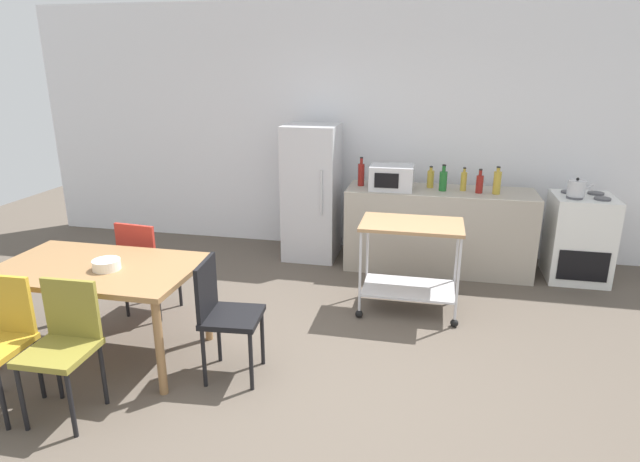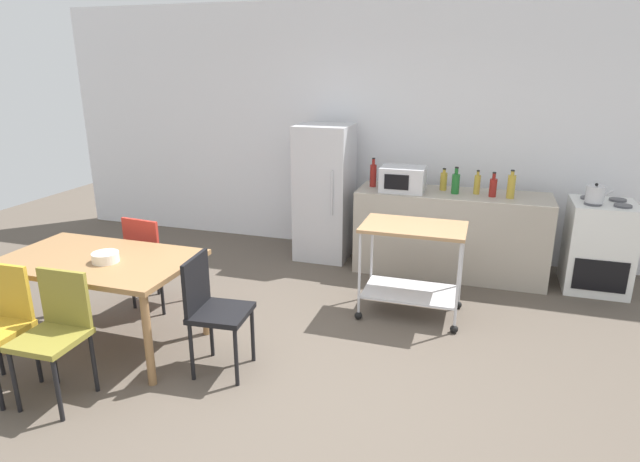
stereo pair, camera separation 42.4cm
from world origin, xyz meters
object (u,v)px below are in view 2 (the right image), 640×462
at_px(bottle_olive_oil, 456,183).
at_px(bottle_hot_sauce, 373,175).
at_px(stove_oven, 598,246).
at_px(kitchen_cart, 412,255).
at_px(chair_olive, 56,328).
at_px(chair_black, 212,306).
at_px(microwave, 403,179).
at_px(bottle_soda, 493,187).
at_px(dining_table, 99,267).
at_px(bottle_sparkling_water, 477,184).
at_px(kettle, 595,194).
at_px(bottle_soy_sauce, 444,181).
at_px(refrigerator, 325,192).
at_px(chair_red, 152,255).
at_px(bottle_sesame_oil, 511,186).
at_px(fruit_bowl, 105,257).

bearing_deg(bottle_olive_oil, bottle_hot_sauce, 175.91).
xyz_separation_m(stove_oven, kitchen_cart, (-1.70, -1.16, 0.12)).
relative_size(chair_olive, chair_black, 1.00).
distance_m(microwave, bottle_soda, 0.92).
xyz_separation_m(dining_table, chair_black, (1.03, -0.07, -0.15)).
bearing_deg(chair_olive, bottle_sparkling_water, 49.43).
height_order(bottle_olive_oil, kettle, bottle_olive_oil).
xyz_separation_m(kitchen_cart, bottle_soy_sauce, (0.13, 1.24, 0.43)).
bearing_deg(refrigerator, microwave, -11.36).
xyz_separation_m(refrigerator, microwave, (0.93, -0.19, 0.25)).
relative_size(chair_red, bottle_hot_sauce, 2.79).
distance_m(chair_black, bottle_sparkling_water, 3.10).
bearing_deg(microwave, chair_black, -111.82).
distance_m(bottle_hot_sauce, microwave, 0.36).
relative_size(kitchen_cart, bottle_sparkling_water, 3.64).
distance_m(bottle_hot_sauce, kettle, 2.20).
relative_size(chair_olive, microwave, 1.93).
bearing_deg(stove_oven, bottle_sesame_oil, -174.51).
distance_m(kitchen_cart, bottle_olive_oil, 1.22).
bearing_deg(bottle_sparkling_water, chair_olive, -129.05).
bearing_deg(chair_black, kettle, -54.13).
bearing_deg(bottle_sparkling_water, bottle_soy_sauce, 167.61).
bearing_deg(bottle_sesame_oil, chair_olive, -133.28).
relative_size(chair_black, bottle_olive_oil, 3.17).
height_order(chair_olive, stove_oven, stove_oven).
distance_m(microwave, kettle, 1.85).
bearing_deg(kitchen_cart, refrigerator, 134.01).
height_order(kitchen_cart, bottle_soda, bottle_soda).
bearing_deg(chair_olive, bottle_olive_oil, 51.39).
distance_m(chair_black, bottle_soy_sauce, 2.99).
distance_m(bottle_hot_sauce, bottle_sparkling_water, 1.10).
height_order(stove_oven, bottle_sesame_oil, bottle_sesame_oil).
bearing_deg(fruit_bowl, refrigerator, 69.90).
bearing_deg(chair_black, dining_table, 81.34).
bearing_deg(microwave, bottle_soda, 1.93).
bearing_deg(bottle_hot_sauce, bottle_soy_sauce, 4.96).
distance_m(bottle_olive_oil, fruit_bowl, 3.46).
height_order(bottle_soy_sauce, bottle_olive_oil, bottle_olive_oil).
relative_size(bottle_soda, fruit_bowl, 1.26).
bearing_deg(kettle, stove_oven, 39.67).
bearing_deg(chair_red, fruit_bowl, 106.64).
distance_m(bottle_olive_oil, bottle_sesame_oil, 0.55).
xyz_separation_m(bottle_soy_sauce, fruit_bowl, (-2.28, -2.59, -0.21)).
bearing_deg(bottle_olive_oil, refrigerator, 174.76).
xyz_separation_m(chair_black, bottle_sesame_oil, (2.06, 2.44, 0.51)).
bearing_deg(stove_oven, fruit_bowl, -146.86).
height_order(microwave, bottle_sesame_oil, bottle_sesame_oil).
bearing_deg(kettle, refrigerator, 176.30).
relative_size(chair_black, microwave, 1.93).
bearing_deg(kitchen_cart, kettle, 34.06).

